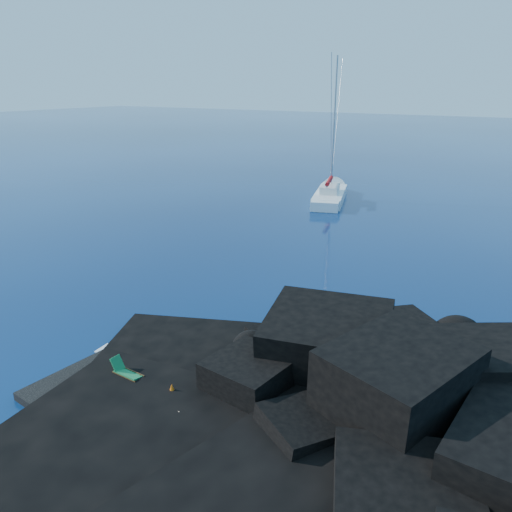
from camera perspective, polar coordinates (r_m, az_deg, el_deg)
The scene contains 9 objects.
ground at distance 23.89m, azimuth -21.74°, elevation -12.66°, with size 400.00×400.00×0.00m, color black.
headland at distance 19.35m, azimuth 12.85°, elevation -19.92°, with size 24.00×24.00×3.60m, color black, non-canonical shape.
beach at distance 21.19m, azimuth -12.83°, elevation -16.04°, with size 8.50×6.00×0.70m, color black.
surf_foam at distance 23.79m, azimuth -4.35°, elevation -11.34°, with size 10.00×8.00×0.06m, color white, non-canonical shape.
sailboat at distance 55.00m, azimuth 8.43°, elevation 6.28°, with size 2.96×14.13×14.82m, color white, non-canonical shape.
deck_chair at distance 21.79m, azimuth -14.44°, elevation -12.51°, with size 1.40×0.61×0.96m, color #1A7940, non-canonical shape.
towel at distance 19.71m, azimuth -10.07°, elevation -17.50°, with size 1.96×0.93×0.05m, color white.
sunbather at distance 19.62m, azimuth -10.10°, elevation -17.16°, with size 1.82×0.45×0.24m, color tan, non-canonical shape.
marker_cone at distance 20.59m, azimuth -9.57°, elevation -14.86°, with size 0.36×0.36×0.55m, color #E45E0C.
Camera 1 is at (17.07, -11.59, 12.04)m, focal length 35.00 mm.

